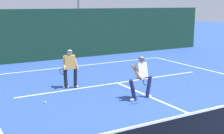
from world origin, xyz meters
TOP-DOWN VIEW (x-y plane):
  - court_line_baseline_far at (0.00, 10.83)m, footprint 10.97×0.10m
  - court_line_service at (0.00, 6.51)m, footprint 8.94×0.10m
  - court_line_centre at (0.00, 3.20)m, footprint 0.10×6.40m
  - player_near at (-0.45, 4.07)m, footprint 1.07×0.89m
  - player_far at (-2.10, 6.77)m, footprint 0.96×0.82m
  - tennis_ball at (-3.65, 5.35)m, footprint 0.07×0.07m
  - back_fence_windscreen at (0.00, 13.39)m, footprint 22.41×0.12m

SIDE VIEW (x-z plane):
  - court_line_baseline_far at x=0.00m, z-range 0.00..0.01m
  - court_line_service at x=0.00m, z-range 0.00..0.01m
  - court_line_centre at x=0.00m, z-range 0.00..0.01m
  - tennis_ball at x=-3.65m, z-range 0.00..0.07m
  - player_near at x=-0.45m, z-range 0.07..1.67m
  - player_far at x=-2.10m, z-range 0.08..1.68m
  - back_fence_windscreen at x=0.00m, z-range 0.00..3.12m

